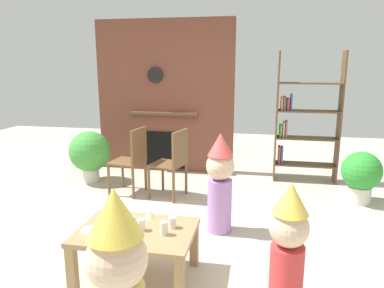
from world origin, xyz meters
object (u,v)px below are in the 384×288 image
object	(u,v)px
birthday_cake_slice	(150,214)
paper_plate_rear	(120,220)
child_with_cone_hat	(118,288)
paper_cup_center	(131,222)
potted_plant_tall	(361,174)
paper_cup_far_left	(172,223)
potted_plant_short	(90,153)
dining_chair_middle	(174,160)
paper_cup_near_left	(141,225)
paper_cup_near_right	(164,228)
child_in_pink	(288,247)
paper_plate_front	(92,230)
dining_chair_left	(133,157)
coffee_table	(136,238)
child_by_the_chairs	(220,180)
bookshelf	(302,122)

from	to	relation	value
birthday_cake_slice	paper_plate_rear	bearing A→B (deg)	-155.34
child_with_cone_hat	paper_cup_center	bearing A→B (deg)	2.11
potted_plant_tall	child_with_cone_hat	bearing A→B (deg)	-122.14
paper_cup_far_left	potted_plant_short	world-z (taller)	potted_plant_short
dining_chair_middle	birthday_cake_slice	bearing A→B (deg)	110.64
paper_cup_near_left	potted_plant_short	distance (m)	2.74
dining_chair_middle	child_with_cone_hat	bearing A→B (deg)	112.35
paper_cup_near_right	paper_cup_far_left	xyz separation A→B (m)	(0.03, 0.13, -0.01)
paper_cup_near_right	potted_plant_tall	bearing A→B (deg)	47.39
paper_cup_near_left	paper_cup_near_right	bearing A→B (deg)	-10.51
child_in_pink	potted_plant_short	world-z (taller)	child_in_pink
paper_plate_front	dining_chair_left	xyz separation A→B (m)	(-0.37, 1.95, 0.08)
paper_cup_far_left	paper_plate_front	size ratio (longest dim) A/B	0.51
paper_plate_rear	birthday_cake_slice	distance (m)	0.25
coffee_table	child_by_the_chairs	bearing A→B (deg)	60.31
child_in_pink	potted_plant_short	size ratio (longest dim) A/B	1.27
paper_cup_far_left	potted_plant_short	size ratio (longest dim) A/B	0.12
coffee_table	dining_chair_left	world-z (taller)	dining_chair_left
paper_cup_center	bookshelf	bearing A→B (deg)	60.94
coffee_table	child_in_pink	bearing A→B (deg)	-10.89
paper_cup_center	potted_plant_tall	distance (m)	3.05
paper_cup_near_left	paper_plate_rear	size ratio (longest dim) A/B	0.50
paper_plate_front	child_in_pink	bearing A→B (deg)	-5.13
dining_chair_left	dining_chair_middle	world-z (taller)	same
potted_plant_tall	paper_plate_front	bearing A→B (deg)	-139.29
child_in_pink	paper_cup_near_right	bearing A→B (deg)	-0.40
dining_chair_middle	bookshelf	bearing A→B (deg)	-133.59
paper_cup_center	dining_chair_middle	bearing A→B (deg)	92.84
bookshelf	dining_chair_middle	size ratio (longest dim) A/B	2.11
paper_cup_center	child_by_the_chairs	size ratio (longest dim) A/B	0.09
child_with_cone_hat	dining_chair_middle	size ratio (longest dim) A/B	1.26
paper_cup_near_right	bookshelf	bearing A→B (deg)	66.04
paper_cup_center	dining_chair_middle	size ratio (longest dim) A/B	0.10
bookshelf	birthday_cake_slice	distance (m)	3.08
dining_chair_middle	paper_plate_rear	bearing A→B (deg)	102.52
child_by_the_chairs	potted_plant_short	world-z (taller)	child_by_the_chairs
child_by_the_chairs	potted_plant_tall	bearing A→B (deg)	153.80
bookshelf	paper_plate_front	bearing A→B (deg)	-122.21
birthday_cake_slice	paper_cup_far_left	bearing A→B (deg)	-31.58
paper_cup_near_left	child_by_the_chairs	xyz separation A→B (m)	(0.51, 0.98, 0.08)
paper_cup_center	paper_plate_rear	distance (m)	0.18
paper_cup_far_left	paper_plate_rear	world-z (taller)	paper_cup_far_left
paper_cup_center	dining_chair_left	world-z (taller)	dining_chair_left
paper_cup_near_left	paper_plate_front	distance (m)	0.39
paper_cup_far_left	child_by_the_chairs	bearing A→B (deg)	72.48
dining_chair_left	dining_chair_middle	bearing A→B (deg)	-174.80
birthday_cake_slice	potted_plant_short	size ratio (longest dim) A/B	0.13
birthday_cake_slice	child_in_pink	distance (m)	1.20
birthday_cake_slice	child_by_the_chairs	world-z (taller)	child_by_the_chairs
paper_cup_near_right	paper_plate_rear	size ratio (longest dim) A/B	0.56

